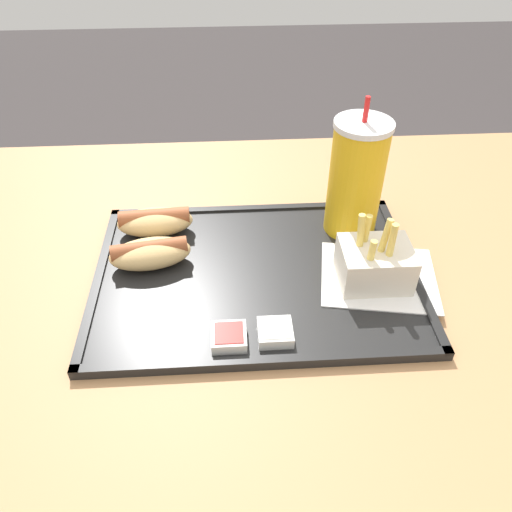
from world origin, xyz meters
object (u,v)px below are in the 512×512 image
(soda_cup, at_px, (356,178))
(sauce_cup_mayo, at_px, (275,332))
(hot_dog_far, at_px, (155,221))
(sauce_cup_ketchup, at_px, (229,337))
(hot_dog_near, at_px, (150,253))
(fries_carton, at_px, (375,263))

(soda_cup, bearing_deg, sauce_cup_mayo, -122.28)
(hot_dog_far, height_order, sauce_cup_ketchup, hot_dog_far)
(soda_cup, bearing_deg, sauce_cup_ketchup, -131.27)
(soda_cup, distance_m, sauce_cup_mayo, 0.27)
(hot_dog_far, xyz_separation_m, hot_dog_near, (0.00, -0.08, -0.00))
(soda_cup, distance_m, sauce_cup_ketchup, 0.30)
(hot_dog_far, bearing_deg, soda_cup, -1.20)
(soda_cup, xyz_separation_m, hot_dog_near, (-0.30, -0.07, -0.07))
(sauce_cup_ketchup, bearing_deg, soda_cup, 48.73)
(soda_cup, bearing_deg, hot_dog_near, -167.00)
(hot_dog_near, xyz_separation_m, fries_carton, (0.31, -0.05, 0.01))
(hot_dog_near, distance_m, fries_carton, 0.31)
(sauce_cup_ketchup, bearing_deg, hot_dog_far, 115.56)
(hot_dog_far, height_order, hot_dog_near, same)
(soda_cup, distance_m, hot_dog_near, 0.31)
(fries_carton, height_order, sauce_cup_ketchup, fries_carton)
(fries_carton, relative_size, sauce_cup_ketchup, 2.46)
(soda_cup, relative_size, hot_dog_near, 1.74)
(soda_cup, relative_size, hot_dog_far, 1.79)
(sauce_cup_mayo, height_order, sauce_cup_ketchup, same)
(soda_cup, relative_size, sauce_cup_mayo, 5.01)
(sauce_cup_mayo, bearing_deg, hot_dog_far, 126.54)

